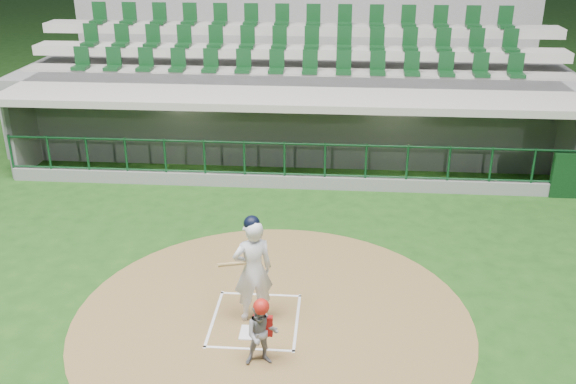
{
  "coord_description": "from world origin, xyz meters",
  "views": [
    {
      "loc": [
        1.36,
        -9.92,
        6.62
      ],
      "look_at": [
        0.36,
        2.6,
        1.3
      ],
      "focal_mm": 40.0,
      "sensor_mm": 36.0,
      "label": 1
    }
  ],
  "objects": [
    {
      "name": "dirt_circle",
      "position": [
        0.3,
        -0.2,
        0.01
      ],
      "size": [
        7.2,
        7.2,
        0.01
      ],
      "primitive_type": "cylinder",
      "color": "brown",
      "rests_on": "ground"
    },
    {
      "name": "ground",
      "position": [
        0.0,
        0.0,
        0.0
      ],
      "size": [
        120.0,
        120.0,
        0.0
      ],
      "primitive_type": "plane",
      "color": "#183E11",
      "rests_on": "ground"
    },
    {
      "name": "seating_deck",
      "position": [
        0.0,
        10.91,
        1.42
      ],
      "size": [
        17.0,
        6.72,
        5.15
      ],
      "color": "slate",
      "rests_on": "ground"
    },
    {
      "name": "batter_box_chalk",
      "position": [
        0.0,
        -0.3,
        0.02
      ],
      "size": [
        1.55,
        1.8,
        0.01
      ],
      "color": "white",
      "rests_on": "ground"
    },
    {
      "name": "home_plate",
      "position": [
        0.0,
        -0.7,
        0.02
      ],
      "size": [
        0.43,
        0.43,
        0.02
      ],
      "primitive_type": "cube",
      "color": "silver",
      "rests_on": "dirt_circle"
    },
    {
      "name": "batter",
      "position": [
        -0.03,
        -0.22,
        1.02
      ],
      "size": [
        0.95,
        0.99,
        2.03
      ],
      "color": "silver",
      "rests_on": "dirt_circle"
    },
    {
      "name": "catcher",
      "position": [
        0.27,
        -1.48,
        0.6
      ],
      "size": [
        0.61,
        0.51,
        1.2
      ],
      "color": "gray",
      "rests_on": "dirt_circle"
    },
    {
      "name": "dugout_structure",
      "position": [
        0.02,
        7.81,
        0.96
      ],
      "size": [
        16.4,
        3.7,
        3.0
      ],
      "color": "slate",
      "rests_on": "ground"
    }
  ]
}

